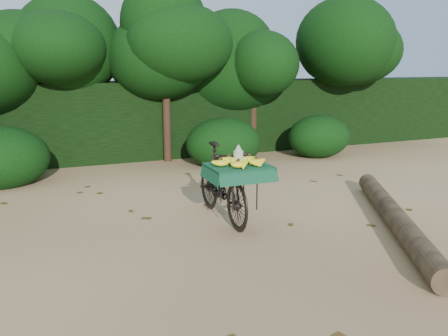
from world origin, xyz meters
name	(u,v)px	position (x,y,z in m)	size (l,w,h in m)	color
ground	(248,238)	(0.00, 0.00, 0.00)	(80.00, 80.00, 0.00)	tan
vendor_bicycle	(223,182)	(-0.02, 0.80, 0.56)	(0.81, 1.85, 1.10)	black
fallen_log	(395,217)	(2.01, -0.44, 0.15)	(0.29, 0.29, 4.03)	brown
hedge_backdrop	(135,119)	(0.00, 6.30, 0.90)	(26.00, 1.80, 1.80)	black
tree_row	(112,74)	(-0.65, 5.50, 2.00)	(14.50, 2.00, 4.00)	black
bush_clumps	(180,148)	(0.50, 4.30, 0.45)	(8.80, 1.70, 0.90)	black
leaf_litter	(228,222)	(0.00, 0.65, 0.01)	(7.00, 7.30, 0.01)	#4C3514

